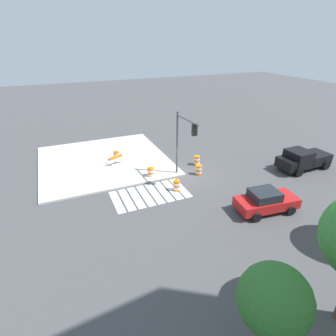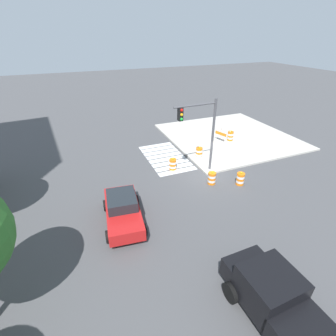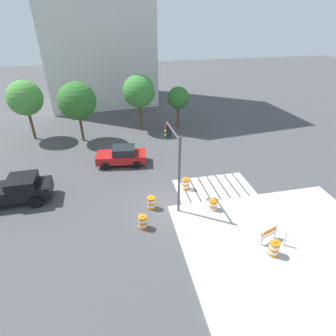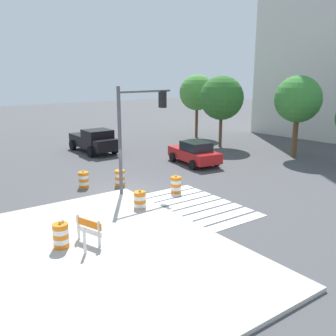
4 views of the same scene
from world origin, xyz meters
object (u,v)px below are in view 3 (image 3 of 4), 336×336
at_px(traffic_light_pole, 174,154).
at_px(street_tree_streetside_near, 178,98).
at_px(traffic_barrel_on_sidewalk, 274,248).
at_px(construction_barricade, 271,235).
at_px(pickup_truck, 16,190).
at_px(traffic_barrel_near_corner, 213,205).
at_px(sports_car, 122,156).
at_px(traffic_barrel_median_far, 143,222).
at_px(street_tree_corner_lot, 25,98).
at_px(traffic_barrel_crosswalk_end, 151,203).
at_px(street_tree_streetside_far, 139,92).
at_px(street_tree_streetside_mid, 77,101).
at_px(traffic_barrel_median_near, 186,184).

relative_size(traffic_light_pole, street_tree_streetside_near, 1.20).
distance_m(traffic_barrel_on_sidewalk, construction_barricade, 0.89).
height_order(pickup_truck, traffic_barrel_near_corner, pickup_truck).
bearing_deg(sports_car, traffic_barrel_median_far, -85.36).
relative_size(traffic_barrel_median_far, traffic_light_pole, 0.19).
bearing_deg(street_tree_corner_lot, traffic_barrel_median_far, -59.56).
height_order(traffic_barrel_crosswalk_end, street_tree_streetside_far, street_tree_streetside_far).
distance_m(traffic_barrel_crosswalk_end, street_tree_streetside_far, 15.01).
distance_m(traffic_light_pole, street_tree_streetside_far, 14.20).
xyz_separation_m(street_tree_streetside_far, street_tree_corner_lot, (-11.36, -0.20, 0.02)).
distance_m(sports_car, traffic_light_pole, 7.88).
bearing_deg(pickup_truck, street_tree_streetside_mid, 68.10).
xyz_separation_m(construction_barricade, street_tree_corner_lot, (-16.56, 19.10, 3.63)).
xyz_separation_m(traffic_barrel_crosswalk_end, construction_barricade, (6.25, -4.83, 0.27)).
bearing_deg(street_tree_streetside_mid, street_tree_streetside_near, 9.68).
relative_size(sports_car, street_tree_corner_lot, 0.74).
height_order(traffic_barrel_median_near, street_tree_streetside_far, street_tree_streetside_far).
bearing_deg(street_tree_streetside_near, street_tree_streetside_far, -178.92).
xyz_separation_m(traffic_barrel_median_near, traffic_barrel_median_far, (-3.80, -3.62, 0.00)).
relative_size(pickup_truck, traffic_light_pole, 0.94).
relative_size(construction_barricade, street_tree_corner_lot, 0.23).
bearing_deg(street_tree_streetside_far, traffic_barrel_crosswalk_end, -94.18).
bearing_deg(traffic_barrel_median_far, traffic_barrel_median_near, 43.56).
height_order(traffic_barrel_crosswalk_end, street_tree_streetside_near, street_tree_streetside_near).
bearing_deg(traffic_barrel_median_far, street_tree_corner_lot, 120.44).
bearing_deg(street_tree_corner_lot, sports_car, -40.51).
height_order(sports_car, construction_barricade, sports_car).
relative_size(traffic_barrel_median_near, street_tree_corner_lot, 0.17).
distance_m(street_tree_streetside_near, street_tree_corner_lot, 15.79).
xyz_separation_m(traffic_barrel_near_corner, street_tree_streetside_far, (-3.01, 15.62, 3.88)).
height_order(traffic_barrel_near_corner, traffic_barrel_on_sidewalk, traffic_barrel_on_sidewalk).
height_order(construction_barricade, street_tree_streetside_far, street_tree_streetside_far).
xyz_separation_m(traffic_barrel_crosswalk_end, street_tree_corner_lot, (-10.30, 14.26, 3.90)).
height_order(sports_car, traffic_light_pole, traffic_light_pole).
bearing_deg(street_tree_streetside_near, traffic_barrel_median_near, -101.05).
height_order(traffic_barrel_median_near, construction_barricade, construction_barricade).
xyz_separation_m(traffic_barrel_near_corner, street_tree_streetside_near, (1.38, 15.71, 2.89)).
height_order(traffic_barrel_near_corner, street_tree_streetside_mid, street_tree_streetside_mid).
relative_size(traffic_barrel_near_corner, construction_barricade, 0.72).
bearing_deg(pickup_truck, sports_car, 27.50).
relative_size(traffic_barrel_near_corner, street_tree_streetside_far, 0.17).
distance_m(sports_car, street_tree_streetside_mid, 7.77).
bearing_deg(traffic_barrel_on_sidewalk, pickup_truck, 150.98).
xyz_separation_m(traffic_barrel_on_sidewalk, street_tree_streetside_far, (-4.93, 20.14, 3.73)).
height_order(construction_barricade, street_tree_corner_lot, street_tree_corner_lot).
relative_size(traffic_barrel_near_corner, traffic_barrel_median_far, 1.00).
relative_size(traffic_barrel_median_near, traffic_barrel_median_far, 1.00).
relative_size(traffic_barrel_median_far, street_tree_streetside_near, 0.22).
height_order(street_tree_streetside_near, street_tree_streetside_mid, street_tree_streetside_mid).
bearing_deg(traffic_barrel_median_far, sports_car, 94.64).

